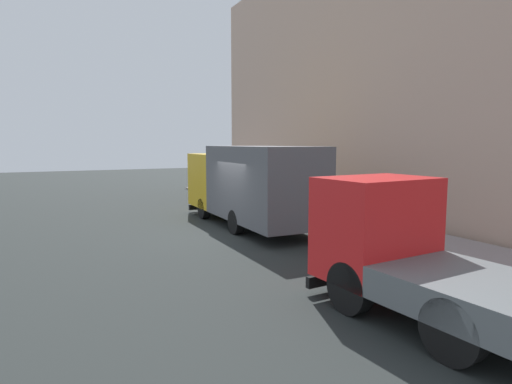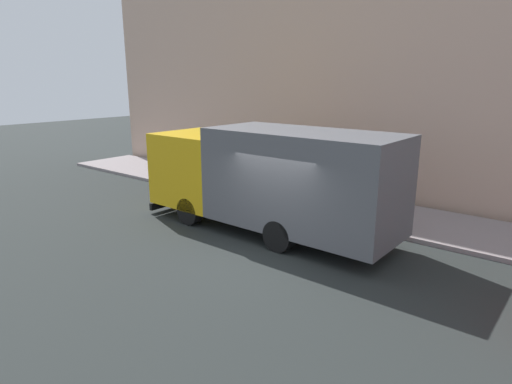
{
  "view_description": "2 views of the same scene",
  "coord_description": "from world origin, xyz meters",
  "px_view_note": "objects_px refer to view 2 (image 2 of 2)",
  "views": [
    {
      "loc": [
        -5.78,
        -13.68,
        3.16
      ],
      "look_at": [
        1.74,
        1.51,
        1.24
      ],
      "focal_mm": 30.21,
      "sensor_mm": 36.0,
      "label": 1
    },
    {
      "loc": [
        -8.46,
        -6.28,
        4.37
      ],
      "look_at": [
        1.14,
        1.43,
        1.16
      ],
      "focal_mm": 30.3,
      "sensor_mm": 36.0,
      "label": 2
    }
  ],
  "objects_px": {
    "pedestrian_walking": "(247,170)",
    "pedestrian_third": "(350,184)",
    "pedestrian_standing": "(289,174)",
    "large_utility_truck": "(268,176)",
    "street_sign_post": "(305,165)"
  },
  "relations": [
    {
      "from": "large_utility_truck",
      "to": "street_sign_post",
      "type": "distance_m",
      "value": 2.12
    },
    {
      "from": "pedestrian_third",
      "to": "large_utility_truck",
      "type": "bearing_deg",
      "value": -167.04
    },
    {
      "from": "pedestrian_walking",
      "to": "pedestrian_third",
      "type": "xyz_separation_m",
      "value": [
        0.4,
        -4.14,
        -0.02
      ]
    },
    {
      "from": "pedestrian_third",
      "to": "pedestrian_walking",
      "type": "bearing_deg",
      "value": 127.0
    },
    {
      "from": "pedestrian_standing",
      "to": "pedestrian_third",
      "type": "height_order",
      "value": "pedestrian_third"
    },
    {
      "from": "pedestrian_walking",
      "to": "pedestrian_third",
      "type": "relative_size",
      "value": 1.01
    },
    {
      "from": "pedestrian_walking",
      "to": "pedestrian_standing",
      "type": "bearing_deg",
      "value": -143.3
    },
    {
      "from": "large_utility_truck",
      "to": "pedestrian_standing",
      "type": "bearing_deg",
      "value": 25.19
    },
    {
      "from": "pedestrian_standing",
      "to": "pedestrian_third",
      "type": "distance_m",
      "value": 2.55
    },
    {
      "from": "pedestrian_third",
      "to": "street_sign_post",
      "type": "bearing_deg",
      "value": 162.39
    },
    {
      "from": "pedestrian_standing",
      "to": "pedestrian_third",
      "type": "relative_size",
      "value": 0.98
    },
    {
      "from": "pedestrian_walking",
      "to": "pedestrian_standing",
      "type": "xyz_separation_m",
      "value": [
        0.55,
        -1.59,
        -0.04
      ]
    },
    {
      "from": "pedestrian_standing",
      "to": "pedestrian_third",
      "type": "bearing_deg",
      "value": -178.2
    },
    {
      "from": "pedestrian_walking",
      "to": "street_sign_post",
      "type": "relative_size",
      "value": 0.64
    },
    {
      "from": "large_utility_truck",
      "to": "street_sign_post",
      "type": "bearing_deg",
      "value": 3.18
    }
  ]
}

